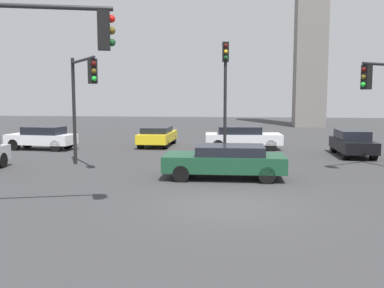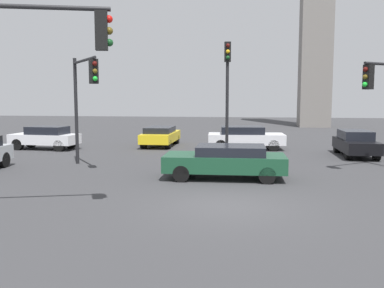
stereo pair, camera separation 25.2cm
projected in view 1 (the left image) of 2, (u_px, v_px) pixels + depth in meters
The scene contains 9 objects.
ground_plane at pixel (229, 205), 12.95m from camera, with size 105.92×105.92×0.00m, color #38383A.
traffic_light_0 at pixel (83, 88), 18.93m from camera, with size 2.23×3.07×5.04m.
traffic_light_1 at pixel (24, 61), 10.89m from camera, with size 4.01×1.35×5.85m.
traffic_light_3 at pixel (225, 79), 22.04m from camera, with size 0.36×0.48×5.99m.
car_0 at pixel (352, 143), 23.48m from camera, with size 1.72×4.16×1.40m.
car_1 at pixel (42, 137), 26.15m from camera, with size 4.23×2.04×1.41m.
car_2 at pixel (242, 137), 26.43m from camera, with size 4.73×2.35×1.40m.
car_4 at pixel (226, 160), 17.10m from camera, with size 4.80×2.14×1.32m.
car_6 at pixel (157, 136), 28.00m from camera, with size 1.91×4.40×1.27m.
Camera 1 is at (0.37, -12.70, 3.29)m, focal length 40.31 mm.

